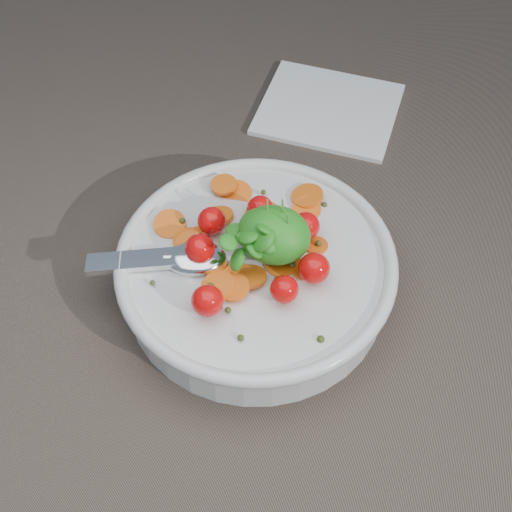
# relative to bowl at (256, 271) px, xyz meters

# --- Properties ---
(ground) EXTENTS (6.00, 6.00, 0.00)m
(ground) POSITION_rel_bowl_xyz_m (-0.03, 0.03, -0.03)
(ground) COLOR brown
(ground) RESTS_ON ground
(bowl) EXTENTS (0.25, 0.23, 0.10)m
(bowl) POSITION_rel_bowl_xyz_m (0.00, 0.00, 0.00)
(bowl) COLOR silver
(bowl) RESTS_ON ground
(napkin) EXTENTS (0.15, 0.13, 0.01)m
(napkin) POSITION_rel_bowl_xyz_m (0.01, 0.25, -0.03)
(napkin) COLOR white
(napkin) RESTS_ON ground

